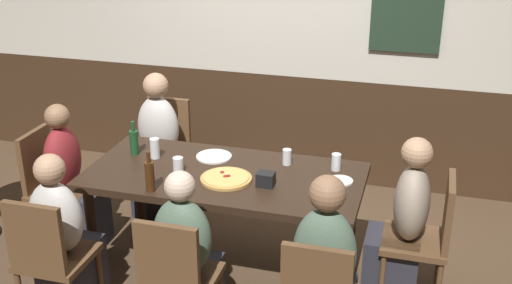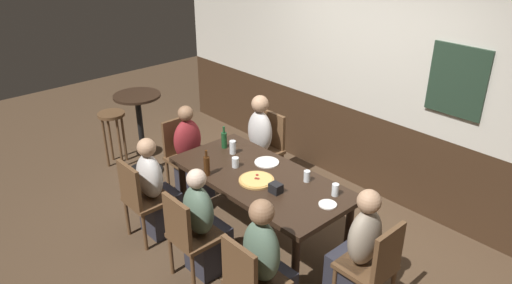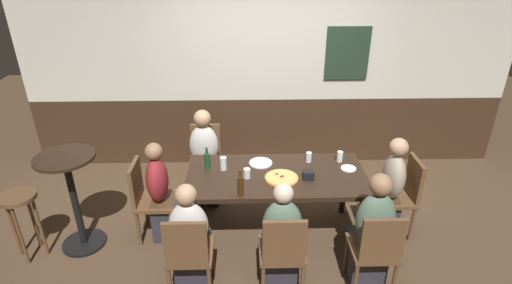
{
  "view_description": "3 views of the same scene",
  "coord_description": "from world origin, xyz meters",
  "views": [
    {
      "loc": [
        1.24,
        -3.57,
        2.53
      ],
      "look_at": [
        0.18,
        0.12,
        0.94
      ],
      "focal_mm": 44.47,
      "sensor_mm": 36.0,
      "label": 1
    },
    {
      "loc": [
        2.9,
        -2.71,
        3.02
      ],
      "look_at": [
        -0.1,
        0.03,
        1.05
      ],
      "focal_mm": 33.6,
      "sensor_mm": 36.0,
      "label": 2
    },
    {
      "loc": [
        -0.3,
        -3.52,
        2.85
      ],
      "look_at": [
        -0.21,
        -0.02,
        1.12
      ],
      "focal_mm": 28.25,
      "sensor_mm": 36.0,
      "label": 3
    }
  ],
  "objects": [
    {
      "name": "beer_bottle_brown",
      "position": [
        -0.36,
        -0.36,
        0.84
      ],
      "size": [
        0.06,
        0.06,
        0.26
      ],
      "color": "#42230F",
      "rests_on": "dining_table"
    },
    {
      "name": "person_left_near",
      "position": [
        -0.8,
        -0.69,
        0.45
      ],
      "size": [
        0.34,
        0.37,
        1.09
      ],
      "color": "#2D2D38",
      "rests_on": "ground_plane"
    },
    {
      "name": "pint_glass_pale",
      "position": [
        0.36,
        0.25,
        0.79
      ],
      "size": [
        0.06,
        0.06,
        0.11
      ],
      "color": "silver",
      "rests_on": "dining_table"
    },
    {
      "name": "chair_head_west",
      "position": [
        -1.33,
        0.0,
        0.5
      ],
      "size": [
        0.4,
        0.4,
        0.88
      ],
      "color": "brown",
      "rests_on": "ground_plane"
    },
    {
      "name": "plate_white_small",
      "position": [
        0.76,
        0.09,
        0.75
      ],
      "size": [
        0.16,
        0.16,
        0.01
      ],
      "primitive_type": "cylinder",
      "color": "white",
      "rests_on": "dining_table"
    },
    {
      "name": "person_left_far",
      "position": [
        -0.8,
        0.69,
        0.49
      ],
      "size": [
        0.34,
        0.37,
        1.15
      ],
      "color": "#2D2D38",
      "rests_on": "ground_plane"
    },
    {
      "name": "chair_head_east",
      "position": [
        1.33,
        0.0,
        0.5
      ],
      "size": [
        0.4,
        0.4,
        0.88
      ],
      "color": "brown",
      "rests_on": "ground_plane"
    },
    {
      "name": "wall_back",
      "position": [
        0.01,
        1.65,
        1.3
      ],
      "size": [
        6.4,
        0.13,
        2.6
      ],
      "color": "#3D2819",
      "rests_on": "ground_plane"
    },
    {
      "name": "pint_glass_stout",
      "position": [
        -0.54,
        0.11,
        0.8
      ],
      "size": [
        0.07,
        0.07,
        0.14
      ],
      "color": "silver",
      "rests_on": "dining_table"
    },
    {
      "name": "chair_left_near",
      "position": [
        -0.8,
        -0.85,
        0.5
      ],
      "size": [
        0.4,
        0.4,
        0.88
      ],
      "color": "brown",
      "rests_on": "ground_plane"
    },
    {
      "name": "pizza",
      "position": [
        0.04,
        -0.09,
        0.75
      ],
      "size": [
        0.33,
        0.33,
        0.03
      ],
      "color": "tan",
      "rests_on": "dining_table"
    },
    {
      "name": "side_bar_table",
      "position": [
        -2.02,
        -0.14,
        0.62
      ],
      "size": [
        0.56,
        0.56,
        1.05
      ],
      "color": "black",
      "rests_on": "ground_plane"
    },
    {
      "name": "dining_table",
      "position": [
        0.0,
        0.0,
        0.66
      ],
      "size": [
        1.83,
        0.87,
        0.74
      ],
      "color": "black",
      "rests_on": "ground_plane"
    },
    {
      "name": "person_head_east",
      "position": [
        1.17,
        0.0,
        0.47
      ],
      "size": [
        0.37,
        0.34,
        1.13
      ],
      "color": "#2D2D38",
      "rests_on": "ground_plane"
    },
    {
      "name": "person_right_near",
      "position": [
        0.8,
        -0.69,
        0.49
      ],
      "size": [
        0.34,
        0.37,
        1.16
      ],
      "color": "#2D2D38",
      "rests_on": "ground_plane"
    },
    {
      "name": "chair_left_far",
      "position": [
        -0.8,
        0.85,
        0.5
      ],
      "size": [
        0.4,
        0.4,
        0.88
      ],
      "color": "brown",
      "rests_on": "ground_plane"
    },
    {
      "name": "plate_white_large",
      "position": [
        -0.15,
        0.23,
        0.75
      ],
      "size": [
        0.25,
        0.25,
        0.01
      ],
      "primitive_type": "cylinder",
      "color": "white",
      "rests_on": "dining_table"
    },
    {
      "name": "chair_right_near",
      "position": [
        0.8,
        -0.85,
        0.5
      ],
      "size": [
        0.4,
        0.4,
        0.88
      ],
      "color": "brown",
      "rests_on": "ground_plane"
    },
    {
      "name": "beer_glass_half",
      "position": [
        0.7,
        0.25,
        0.79
      ],
      "size": [
        0.06,
        0.06,
        0.11
      ],
      "color": "silver",
      "rests_on": "dining_table"
    },
    {
      "name": "chair_mid_near",
      "position": [
        0.0,
        -0.85,
        0.5
      ],
      "size": [
        0.4,
        0.4,
        0.88
      ],
      "color": "brown",
      "rests_on": "ground_plane"
    },
    {
      "name": "ground_plane",
      "position": [
        0.0,
        0.0,
        0.0
      ],
      "size": [
        12.0,
        12.0,
        0.0
      ],
      "primitive_type": "plane",
      "color": "#4C3826"
    },
    {
      "name": "person_mid_near",
      "position": [
        0.0,
        -0.69,
        0.45
      ],
      "size": [
        0.34,
        0.37,
        1.08
      ],
      "color": "#2D2D38",
      "rests_on": "ground_plane"
    },
    {
      "name": "condiment_caddy",
      "position": [
        0.31,
        -0.1,
        0.79
      ],
      "size": [
        0.11,
        0.09,
        0.09
      ],
      "primitive_type": "cube",
      "color": "black",
      "rests_on": "dining_table"
    },
    {
      "name": "tumbler_water",
      "position": [
        -0.3,
        -0.06,
        0.78
      ],
      "size": [
        0.07,
        0.07,
        0.1
      ],
      "color": "silver",
      "rests_on": "dining_table"
    },
    {
      "name": "bar_stool",
      "position": [
        -2.47,
        -0.29,
        0.56
      ],
      "size": [
        0.34,
        0.34,
        0.72
      ],
      "color": "brown",
      "rests_on": "ground_plane"
    },
    {
      "name": "beer_bottle_green",
      "position": [
        -0.71,
        0.13,
        0.84
      ],
      "size": [
        0.06,
        0.06,
        0.24
      ],
      "color": "#194723",
      "rests_on": "dining_table"
    },
    {
      "name": "person_head_west",
      "position": [
        -1.16,
        0.0,
        0.46
      ],
      "size": [
        0.37,
        0.34,
        1.1
      ],
      "color": "#2D2D38",
      "rests_on": "ground_plane"
    }
  ]
}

